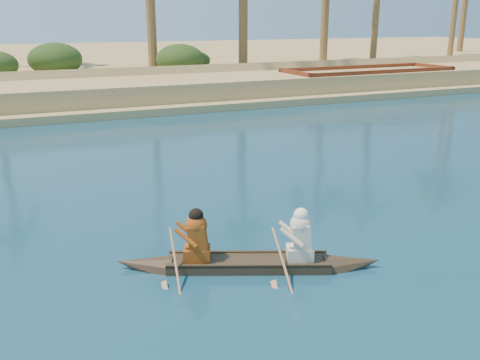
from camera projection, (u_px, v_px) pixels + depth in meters
name	position (u px, v px, depth m)	size (l,w,h in m)	color
canoe	(248.00, 255.00, 9.75)	(4.69, 2.52, 1.33)	#352A1D
barge_right	(368.00, 82.00, 33.06)	(10.72, 3.73, 1.78)	maroon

